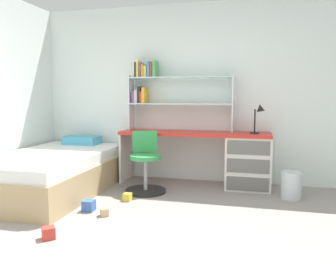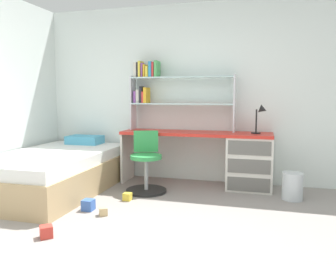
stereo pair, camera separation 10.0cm
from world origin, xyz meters
The scene contains 12 objects.
ground_plane centered at (0.00, 0.00, -0.01)m, with size 5.77×6.00×0.02m, color gray.
room_shell centered at (-1.23, 1.24, 1.26)m, with size 5.77×6.00×2.52m.
desk centered at (0.49, 2.22, 0.41)m, with size 2.03×0.50×0.73m.
bookshelf_hutch centered at (-0.52, 2.36, 1.33)m, with size 1.48×0.22×0.98m.
desk_lamp centered at (0.80, 2.20, 0.99)m, with size 0.20×0.17×0.38m.
swivel_chair centered at (-0.60, 1.75, 0.30)m, with size 0.52×0.52×0.77m.
bed_platform centered at (-1.74, 1.45, 0.25)m, with size 1.24×2.07×0.63m.
waste_bin centered at (1.18, 1.88, 0.16)m, with size 0.24×0.24×0.33m, color silver.
toy_block_natural_0 centered at (-0.73, 0.79, 0.04)m, with size 0.08×0.08×0.08m, color tan.
toy_block_blue_1 centered at (-0.96, 0.89, 0.06)m, with size 0.12×0.12×0.12m, color #3860B7.
toy_block_yellow_2 centered at (-0.69, 1.32, 0.04)m, with size 0.09×0.09×0.09m, color gold.
toy_block_red_3 centered at (-0.96, 0.15, 0.05)m, with size 0.10×0.10×0.10m, color red.
Camera 2 is at (0.81, -2.28, 1.22)m, focal length 36.14 mm.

